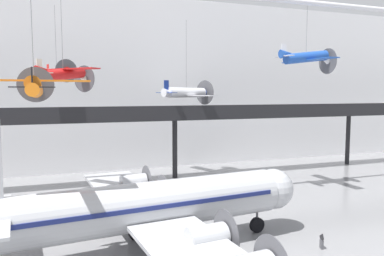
{
  "coord_description": "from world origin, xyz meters",
  "views": [
    {
      "loc": [
        -15.19,
        -18.69,
        11.97
      ],
      "look_at": [
        -4.54,
        11.09,
        8.95
      ],
      "focal_mm": 35.0,
      "sensor_mm": 36.0,
      "label": 1
    }
  ],
  "objects_px": {
    "airliner_silver_main": "(142,207)",
    "suspended_plane_blue_trainer": "(306,57)",
    "suspended_plane_white_twin": "(186,93)",
    "info_sign_pedestal": "(322,243)",
    "suspended_plane_orange_highwing": "(34,86)",
    "suspended_plane_silver_racer": "(57,74)",
    "suspended_plane_red_highwing": "(63,74)"
  },
  "relations": [
    {
      "from": "suspended_plane_white_twin",
      "to": "info_sign_pedestal",
      "type": "distance_m",
      "value": 29.13
    },
    {
      "from": "suspended_plane_blue_trainer",
      "to": "suspended_plane_white_twin",
      "type": "height_order",
      "value": "suspended_plane_blue_trainer"
    },
    {
      "from": "airliner_silver_main",
      "to": "suspended_plane_red_highwing",
      "type": "bearing_deg",
      "value": 115.82
    },
    {
      "from": "suspended_plane_red_highwing",
      "to": "suspended_plane_silver_racer",
      "type": "bearing_deg",
      "value": 49.16
    },
    {
      "from": "suspended_plane_silver_racer",
      "to": "info_sign_pedestal",
      "type": "height_order",
      "value": "suspended_plane_silver_racer"
    },
    {
      "from": "suspended_plane_white_twin",
      "to": "suspended_plane_orange_highwing",
      "type": "distance_m",
      "value": 30.76
    },
    {
      "from": "airliner_silver_main",
      "to": "suspended_plane_blue_trainer",
      "type": "bearing_deg",
      "value": 21.14
    },
    {
      "from": "airliner_silver_main",
      "to": "info_sign_pedestal",
      "type": "relative_size",
      "value": 25.43
    },
    {
      "from": "suspended_plane_red_highwing",
      "to": "info_sign_pedestal",
      "type": "bearing_deg",
      "value": -76.49
    },
    {
      "from": "airliner_silver_main",
      "to": "suspended_plane_orange_highwing",
      "type": "distance_m",
      "value": 11.26
    },
    {
      "from": "suspended_plane_silver_racer",
      "to": "airliner_silver_main",
      "type": "bearing_deg",
      "value": -7.15
    },
    {
      "from": "airliner_silver_main",
      "to": "suspended_plane_white_twin",
      "type": "bearing_deg",
      "value": 58.28
    },
    {
      "from": "suspended_plane_orange_highwing",
      "to": "suspended_plane_red_highwing",
      "type": "bearing_deg",
      "value": -11.27
    },
    {
      "from": "suspended_plane_white_twin",
      "to": "suspended_plane_silver_racer",
      "type": "distance_m",
      "value": 17.25
    },
    {
      "from": "suspended_plane_white_twin",
      "to": "suspended_plane_orange_highwing",
      "type": "relative_size",
      "value": 1.11
    },
    {
      "from": "suspended_plane_white_twin",
      "to": "suspended_plane_silver_racer",
      "type": "relative_size",
      "value": 1.31
    },
    {
      "from": "suspended_plane_blue_trainer",
      "to": "suspended_plane_red_highwing",
      "type": "xyz_separation_m",
      "value": [
        -27.27,
        -2.98,
        -2.49
      ]
    },
    {
      "from": "info_sign_pedestal",
      "to": "suspended_plane_white_twin",
      "type": "bearing_deg",
      "value": 109.33
    },
    {
      "from": "airliner_silver_main",
      "to": "suspended_plane_blue_trainer",
      "type": "relative_size",
      "value": 3.62
    },
    {
      "from": "suspended_plane_silver_racer",
      "to": "suspended_plane_blue_trainer",
      "type": "bearing_deg",
      "value": 49.28
    },
    {
      "from": "suspended_plane_blue_trainer",
      "to": "suspended_plane_orange_highwing",
      "type": "relative_size",
      "value": 0.83
    },
    {
      "from": "info_sign_pedestal",
      "to": "suspended_plane_orange_highwing",
      "type": "bearing_deg",
      "value": -170.12
    },
    {
      "from": "airliner_silver_main",
      "to": "suspended_plane_white_twin",
      "type": "xyz_separation_m",
      "value": [
        11.3,
        23.09,
        8.32
      ]
    },
    {
      "from": "suspended_plane_blue_trainer",
      "to": "suspended_plane_white_twin",
      "type": "bearing_deg",
      "value": 130.64
    },
    {
      "from": "airliner_silver_main",
      "to": "suspended_plane_blue_trainer",
      "type": "height_order",
      "value": "suspended_plane_blue_trainer"
    },
    {
      "from": "airliner_silver_main",
      "to": "info_sign_pedestal",
      "type": "height_order",
      "value": "airliner_silver_main"
    },
    {
      "from": "suspended_plane_orange_highwing",
      "to": "info_sign_pedestal",
      "type": "relative_size",
      "value": 8.48
    },
    {
      "from": "suspended_plane_silver_racer",
      "to": "suspended_plane_orange_highwing",
      "type": "xyz_separation_m",
      "value": [
        -1.29,
        -22.11,
        -1.83
      ]
    },
    {
      "from": "airliner_silver_main",
      "to": "info_sign_pedestal",
      "type": "xyz_separation_m",
      "value": [
        13.17,
        -3.63,
        -3.12
      ]
    },
    {
      "from": "suspended_plane_blue_trainer",
      "to": "suspended_plane_orange_highwing",
      "type": "xyz_separation_m",
      "value": [
        -29.1,
        -12.95,
        -3.75
      ]
    },
    {
      "from": "suspended_plane_blue_trainer",
      "to": "suspended_plane_white_twin",
      "type": "distance_m",
      "value": 16.66
    },
    {
      "from": "airliner_silver_main",
      "to": "suspended_plane_silver_racer",
      "type": "height_order",
      "value": "suspended_plane_silver_racer"
    }
  ]
}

